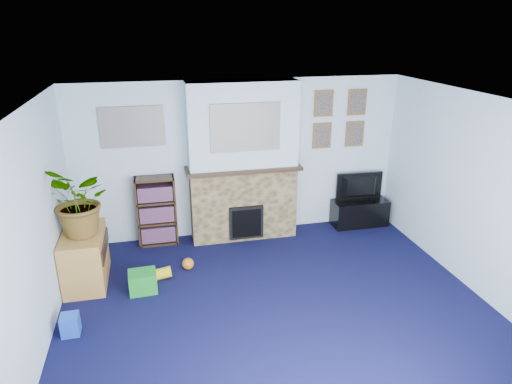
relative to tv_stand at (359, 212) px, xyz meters
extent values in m
cube|color=#0D0E34|center=(-1.95, -2.03, -0.23)|extent=(5.00, 4.50, 0.01)
cube|color=white|center=(-1.95, -2.03, 2.17)|extent=(5.00, 4.50, 0.01)
cube|color=silver|center=(-1.95, 0.22, 0.97)|extent=(5.00, 0.04, 2.40)
cube|color=silver|center=(-1.95, -4.28, 0.97)|extent=(5.00, 0.04, 2.40)
cube|color=silver|center=(-4.45, -2.03, 0.97)|extent=(0.04, 4.50, 2.40)
cube|color=silver|center=(0.55, -2.03, 0.97)|extent=(0.04, 4.50, 2.40)
cube|color=brown|center=(-1.95, 0.02, 0.33)|extent=(1.60, 0.40, 1.10)
cube|color=brown|center=(-1.95, 0.02, 1.52)|extent=(1.60, 0.40, 1.30)
cube|color=brown|center=(-1.95, -0.01, 0.90)|extent=(1.72, 0.50, 0.05)
cube|color=brown|center=(-1.95, -0.19, 0.10)|extent=(0.52, 0.08, 0.52)
cube|color=brown|center=(-1.95, -0.23, 0.10)|extent=(0.44, 0.02, 0.44)
cube|color=gray|center=(-1.95, -0.19, 1.55)|extent=(1.00, 0.03, 0.68)
cube|color=gray|center=(-3.50, 0.21, 1.55)|extent=(0.90, 0.03, 0.58)
cube|color=brown|center=(-0.65, 0.20, 1.77)|extent=(0.30, 0.03, 0.40)
cube|color=brown|center=(-0.10, 0.20, 1.77)|extent=(0.30, 0.03, 0.40)
cube|color=brown|center=(-0.65, 0.20, 1.27)|extent=(0.30, 0.03, 0.40)
cube|color=brown|center=(-0.10, 0.20, 1.27)|extent=(0.30, 0.03, 0.40)
cube|color=black|center=(0.00, 0.00, 0.00)|extent=(0.90, 0.38, 0.43)
imported|color=black|center=(0.00, 0.02, 0.43)|extent=(0.78, 0.13, 0.45)
cube|color=#312011|center=(-3.26, 0.20, 0.30)|extent=(0.58, 0.02, 1.05)
cube|color=#312011|center=(-3.53, 0.07, 0.30)|extent=(0.03, 0.28, 1.05)
cube|color=#312011|center=(-2.98, 0.07, 0.30)|extent=(0.03, 0.28, 1.05)
cube|color=#312011|center=(-3.26, 0.07, -0.21)|extent=(0.56, 0.28, 0.03)
cube|color=#312011|center=(-3.26, 0.07, 0.12)|extent=(0.56, 0.28, 0.03)
cube|color=#312011|center=(-3.26, 0.07, 0.46)|extent=(0.56, 0.28, 0.03)
cube|color=#312011|center=(-3.26, 0.07, 0.81)|extent=(0.56, 0.28, 0.03)
cube|color=#312011|center=(-3.26, 0.06, -0.05)|extent=(0.50, 0.22, 0.24)
cube|color=#312011|center=(-3.26, 0.06, 0.28)|extent=(0.50, 0.22, 0.24)
cube|color=#312011|center=(-3.26, 0.06, 0.59)|extent=(0.50, 0.22, 0.22)
cube|color=#B8833B|center=(-4.19, -0.86, 0.12)|extent=(0.50, 0.89, 0.69)
imported|color=#26661E|center=(-4.14, -0.91, 0.92)|extent=(1.03, 1.06, 0.89)
cube|color=gold|center=(-1.98, -0.03, 1.00)|extent=(0.11, 0.06, 0.15)
cylinder|color=#B2BFC6|center=(-1.64, -0.03, 1.01)|extent=(0.05, 0.05, 0.17)
sphere|color=gray|center=(-2.44, -0.03, 0.99)|extent=(0.13, 0.13, 0.13)
cylinder|color=blue|center=(-1.24, -0.03, 0.99)|extent=(0.06, 0.06, 0.12)
cube|color=#198C26|center=(-3.49, -1.25, -0.08)|extent=(0.35, 0.28, 0.27)
sphere|color=orange|center=(-2.90, -0.83, -0.14)|extent=(0.16, 0.16, 0.16)
cube|color=blue|center=(-4.25, -1.93, -0.12)|extent=(0.19, 0.19, 0.23)
cylinder|color=yellow|center=(-3.28, -1.00, -0.15)|extent=(0.33, 0.15, 0.19)
camera|label=1|loc=(-3.21, -6.36, 2.96)|focal=32.00mm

